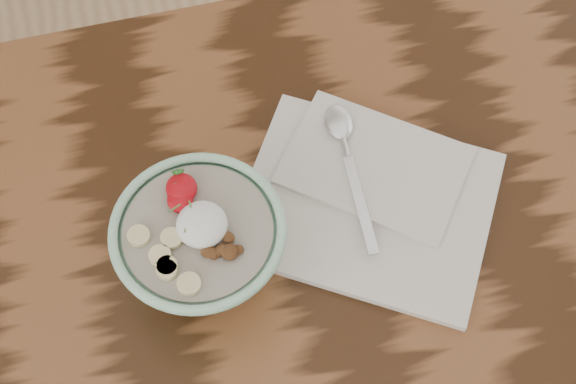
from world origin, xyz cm
name	(u,v)px	position (x,y,z in cm)	size (l,w,h in cm)	color
table	(167,368)	(0.00, 0.00, 65.70)	(160.00, 90.00, 75.00)	#321B0C
breakfast_bowl	(201,245)	(6.90, 7.24, 81.13)	(18.09, 18.09, 12.20)	#A2DAB6
napkin	(369,196)	(26.98, 11.24, 75.72)	(35.85, 34.15, 1.73)	silver
spoon	(344,142)	(25.89, 18.21, 77.17)	(3.62, 20.13, 1.05)	silver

